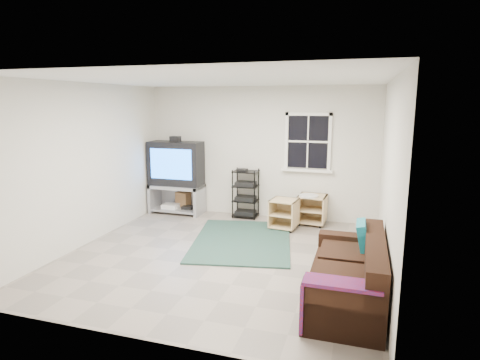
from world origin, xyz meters
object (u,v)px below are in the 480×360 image
(tv_unit, at_px, (176,171))
(side_table_right, at_px, (312,207))
(av_rack, at_px, (246,196))
(side_table_left, at_px, (285,213))
(sofa, at_px, (350,278))

(tv_unit, bearing_deg, side_table_right, 0.97)
(av_rack, distance_m, side_table_left, 1.02)
(av_rack, relative_size, side_table_left, 1.79)
(tv_unit, bearing_deg, side_table_left, -9.32)
(av_rack, relative_size, sofa, 0.54)
(side_table_left, xyz_separation_m, side_table_right, (0.45, 0.43, 0.03))
(tv_unit, height_order, av_rack, tv_unit)
(av_rack, height_order, sofa, av_rack)
(av_rack, xyz_separation_m, side_table_right, (1.34, -0.05, -0.10))
(av_rack, distance_m, side_table_right, 1.34)
(tv_unit, relative_size, side_table_left, 2.93)
(side_table_left, height_order, sofa, sofa)
(tv_unit, xyz_separation_m, side_table_right, (2.80, 0.05, -0.56))
(tv_unit, xyz_separation_m, side_table_left, (2.36, -0.39, -0.59))
(side_table_left, distance_m, sofa, 2.81)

